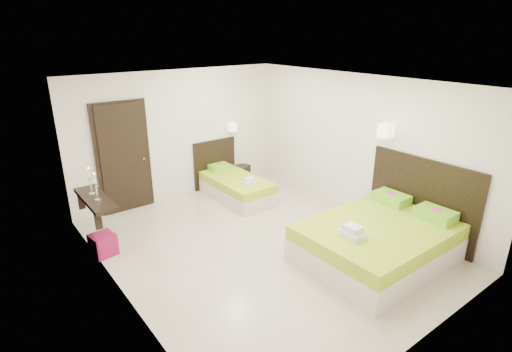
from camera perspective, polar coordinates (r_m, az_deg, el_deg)
floor at (r=6.61m, az=0.90°, el=-9.89°), size 5.50×5.50×0.00m
bed_single at (r=8.37m, az=-3.13°, el=-1.28°), size 1.03×1.71×1.41m
bed_double at (r=6.42m, az=17.38°, el=-8.48°), size 2.25×1.91×1.86m
nightstand at (r=9.20m, az=-2.46°, el=0.30°), size 0.55×0.52×0.38m
ottoman at (r=6.73m, az=-20.99°, el=-9.12°), size 0.39×0.39×0.34m
door at (r=7.89m, az=-18.39°, el=2.45°), size 1.02×0.15×2.14m
console_shelf at (r=6.74m, az=-22.03°, el=-3.12°), size 0.35×1.20×0.78m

